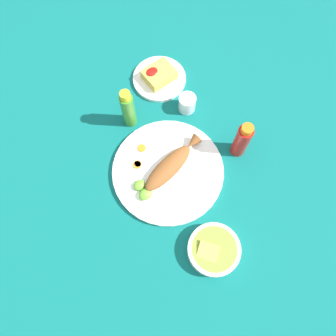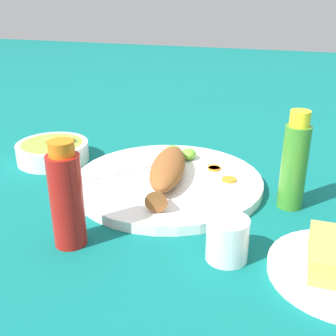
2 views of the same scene
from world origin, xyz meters
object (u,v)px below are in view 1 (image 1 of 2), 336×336
object	(u,v)px
fork_near	(195,180)
hot_sauce_bottle_green	(128,109)
fried_fish	(171,165)
salt_cup	(187,104)
side_plate_fries	(159,79)
main_plate	(168,171)
hot_sauce_bottle_red	(242,140)
fork_far	(188,192)
guacamole_bowl	(214,250)

from	to	relation	value
fork_near	hot_sauce_bottle_green	bearing A→B (deg)	162.23
fried_fish	salt_cup	world-z (taller)	salt_cup
hot_sauce_bottle_green	side_plate_fries	xyz separation A→B (m)	(-0.18, -0.08, -0.07)
fried_fish	side_plate_fries	world-z (taller)	fried_fish
main_plate	hot_sauce_bottle_red	distance (m)	0.25
salt_cup	hot_sauce_bottle_red	bearing A→B (deg)	98.07
fork_far	side_plate_fries	size ratio (longest dim) A/B	0.74
salt_cup	guacamole_bowl	xyz separation A→B (m)	(0.25, 0.43, -0.00)
fork_far	hot_sauce_bottle_red	world-z (taller)	hot_sauce_bottle_red
hot_sauce_bottle_red	salt_cup	world-z (taller)	hot_sauce_bottle_red
fork_far	side_plate_fries	bearing A→B (deg)	108.82
hot_sauce_bottle_red	fork_near	bearing A→B (deg)	-0.31
salt_cup	side_plate_fries	bearing A→B (deg)	-88.09
side_plate_fries	guacamole_bowl	distance (m)	0.63
main_plate	guacamole_bowl	bearing A→B (deg)	80.53
fork_far	hot_sauce_bottle_green	bearing A→B (deg)	132.96
fried_fish	side_plate_fries	bearing A→B (deg)	-130.96
main_plate	hot_sauce_bottle_red	bearing A→B (deg)	160.99
hot_sauce_bottle_red	salt_cup	size ratio (longest dim) A/B	2.59
hot_sauce_bottle_red	guacamole_bowl	xyz separation A→B (m)	(0.28, 0.20, -0.05)
main_plate	hot_sauce_bottle_green	bearing A→B (deg)	-93.03
hot_sauce_bottle_red	hot_sauce_bottle_green	world-z (taller)	hot_sauce_bottle_green
hot_sauce_bottle_red	hot_sauce_bottle_green	bearing A→B (deg)	-54.46
main_plate	salt_cup	bearing A→B (deg)	-142.97
fork_near	main_plate	bearing A→B (deg)	-172.81
main_plate	guacamole_bowl	xyz separation A→B (m)	(0.05, 0.28, 0.01)
fried_fish	fork_near	xyz separation A→B (m)	(-0.04, 0.08, -0.02)
salt_cup	side_plate_fries	distance (m)	0.15
hot_sauce_bottle_green	salt_cup	size ratio (longest dim) A/B	2.75
fried_fish	side_plate_fries	xyz separation A→B (m)	(-0.18, -0.30, -0.03)
fork_far	fork_near	bearing A→B (deg)	64.16
hot_sauce_bottle_red	side_plate_fries	size ratio (longest dim) A/B	0.85
hot_sauce_bottle_red	fork_far	bearing A→B (deg)	3.79
fried_fish	fork_near	bearing A→B (deg)	104.37
hot_sauce_bottle_red	side_plate_fries	world-z (taller)	hot_sauce_bottle_red
guacamole_bowl	fork_near	bearing A→B (deg)	-115.34
fork_near	guacamole_bowl	distance (m)	0.22
fork_far	guacamole_bowl	world-z (taller)	guacamole_bowl
fried_fish	hot_sauce_bottle_green	xyz separation A→B (m)	(0.00, -0.23, 0.04)
fried_fish	hot_sauce_bottle_green	size ratio (longest dim) A/B	1.42
fork_far	side_plate_fries	distance (m)	0.44
fork_far	salt_cup	bearing A→B (deg)	95.85
fried_fish	hot_sauce_bottle_green	distance (m)	0.23
fried_fish	side_plate_fries	distance (m)	0.35
side_plate_fries	guacamole_bowl	bearing A→B (deg)	67.59
main_plate	fried_fish	size ratio (longest dim) A/B	1.47
main_plate	fried_fish	world-z (taller)	fried_fish
main_plate	hot_sauce_bottle_red	xyz separation A→B (m)	(-0.23, 0.08, 0.07)
hot_sauce_bottle_red	guacamole_bowl	world-z (taller)	hot_sauce_bottle_red
hot_sauce_bottle_green	guacamole_bowl	distance (m)	0.52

